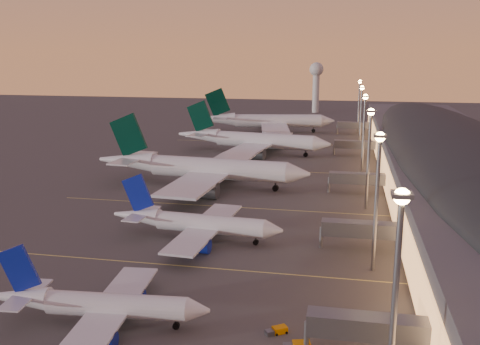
{
  "coord_description": "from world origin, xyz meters",
  "views": [
    {
      "loc": [
        29.92,
        -95.6,
        39.73
      ],
      "look_at": [
        2.0,
        45.0,
        7.0
      ],
      "focal_mm": 40.0,
      "sensor_mm": 36.0,
      "label": 1
    }
  ],
  "objects_px": {
    "airliner_wide_mid": "(252,140)",
    "baggage_tug_b": "(277,331)",
    "airliner_narrow_south": "(98,305)",
    "airliner_narrow_north": "(196,223)",
    "airliner_wide_far": "(266,121)",
    "airliner_wide_near": "(200,168)",
    "radar_tower": "(316,79)"
  },
  "relations": [
    {
      "from": "airliner_wide_far",
      "to": "airliner_narrow_south",
      "type": "bearing_deg",
      "value": -98.56
    },
    {
      "from": "airliner_wide_far",
      "to": "baggage_tug_b",
      "type": "height_order",
      "value": "airliner_wide_far"
    },
    {
      "from": "airliner_wide_far",
      "to": "radar_tower",
      "type": "bearing_deg",
      "value": 68.76
    },
    {
      "from": "airliner_wide_mid",
      "to": "radar_tower",
      "type": "distance_m",
      "value": 151.71
    },
    {
      "from": "airliner_narrow_south",
      "to": "airliner_wide_far",
      "type": "height_order",
      "value": "airliner_wide_far"
    },
    {
      "from": "airliner_wide_far",
      "to": "baggage_tug_b",
      "type": "relative_size",
      "value": 20.51
    },
    {
      "from": "airliner_narrow_north",
      "to": "radar_tower",
      "type": "distance_m",
      "value": 251.1
    },
    {
      "from": "airliner_narrow_south",
      "to": "airliner_wide_mid",
      "type": "relative_size",
      "value": 0.54
    },
    {
      "from": "airliner_narrow_north",
      "to": "airliner_wide_far",
      "type": "height_order",
      "value": "airliner_wide_far"
    },
    {
      "from": "airliner_wide_near",
      "to": "airliner_wide_mid",
      "type": "relative_size",
      "value": 1.05
    },
    {
      "from": "airliner_wide_near",
      "to": "airliner_narrow_south",
      "type": "bearing_deg",
      "value": -80.48
    },
    {
      "from": "airliner_wide_near",
      "to": "baggage_tug_b",
      "type": "bearing_deg",
      "value": -62.95
    },
    {
      "from": "airliner_narrow_south",
      "to": "airliner_wide_mid",
      "type": "xyz_separation_m",
      "value": [
        -1.42,
        138.69,
        2.1
      ]
    },
    {
      "from": "airliner_narrow_south",
      "to": "baggage_tug_b",
      "type": "xyz_separation_m",
      "value": [
        26.37,
        2.56,
        -2.7
      ]
    },
    {
      "from": "airliner_narrow_south",
      "to": "airliner_wide_near",
      "type": "relative_size",
      "value": 0.51
    },
    {
      "from": "airliner_narrow_south",
      "to": "airliner_wide_mid",
      "type": "distance_m",
      "value": 138.71
    },
    {
      "from": "airliner_narrow_north",
      "to": "airliner_wide_far",
      "type": "bearing_deg",
      "value": 97.27
    },
    {
      "from": "radar_tower",
      "to": "airliner_wide_far",
      "type": "bearing_deg",
      "value": -101.44
    },
    {
      "from": "airliner_wide_mid",
      "to": "airliner_narrow_north",
      "type": "bearing_deg",
      "value": -77.9
    },
    {
      "from": "airliner_wide_near",
      "to": "radar_tower",
      "type": "distance_m",
      "value": 206.7
    },
    {
      "from": "airliner_narrow_south",
      "to": "airliner_wide_far",
      "type": "bearing_deg",
      "value": 86.76
    },
    {
      "from": "airliner_wide_near",
      "to": "radar_tower",
      "type": "relative_size",
      "value": 2.05
    },
    {
      "from": "airliner_narrow_south",
      "to": "airliner_narrow_north",
      "type": "distance_m",
      "value": 38.63
    },
    {
      "from": "airliner_wide_near",
      "to": "airliner_wide_far",
      "type": "height_order",
      "value": "airliner_wide_far"
    },
    {
      "from": "airliner_wide_near",
      "to": "baggage_tug_b",
      "type": "height_order",
      "value": "airliner_wide_near"
    },
    {
      "from": "radar_tower",
      "to": "baggage_tug_b",
      "type": "height_order",
      "value": "radar_tower"
    },
    {
      "from": "airliner_wide_mid",
      "to": "baggage_tug_b",
      "type": "xyz_separation_m",
      "value": [
        27.78,
        -136.14,
        -4.8
      ]
    },
    {
      "from": "airliner_narrow_north",
      "to": "airliner_wide_mid",
      "type": "distance_m",
      "value": 100.44
    },
    {
      "from": "airliner_narrow_north",
      "to": "airliner_wide_near",
      "type": "distance_m",
      "value": 46.81
    },
    {
      "from": "baggage_tug_b",
      "to": "airliner_wide_mid",
      "type": "bearing_deg",
      "value": 68.91
    },
    {
      "from": "airliner_narrow_north",
      "to": "baggage_tug_b",
      "type": "xyz_separation_m",
      "value": [
        22.27,
        -35.86,
        -3.12
      ]
    },
    {
      "from": "airliner_narrow_north",
      "to": "baggage_tug_b",
      "type": "height_order",
      "value": "airliner_narrow_north"
    }
  ]
}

